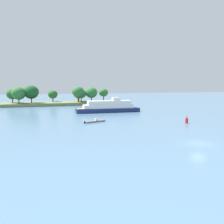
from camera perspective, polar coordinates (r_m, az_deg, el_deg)
The scene contains 5 objects.
ground_plane at distance 44.61m, azimuth 18.98°, elevation -6.77°, with size 400.00×400.00×0.00m, color slate.
treeline_island at distance 118.10m, azimuth -12.11°, elevation 3.18°, with size 51.75×15.42×8.97m.
white_riverboat at distance 86.53m, azimuth -0.84°, elevation 1.09°, with size 22.15×4.63×6.48m.
small_motorboat at distance 64.74m, azimuth -3.95°, elevation -2.12°, with size 5.98×3.22×0.94m.
channel_buoy_red at distance 65.68m, azimuth 16.56°, elevation -1.75°, with size 0.70×0.70×1.90m.
Camera 1 is at (-26.02, -34.83, 10.03)m, focal length 40.35 mm.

